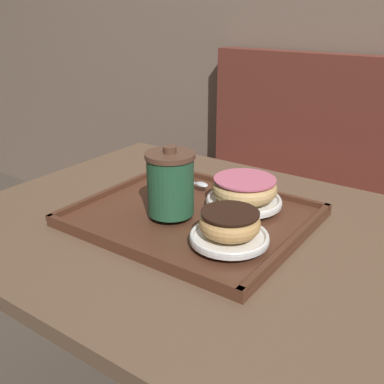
# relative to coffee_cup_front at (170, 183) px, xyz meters

# --- Properties ---
(booth_bench) EXTENTS (1.25, 0.44, 1.00)m
(booth_bench) POSITION_rel_coffee_cup_front_xyz_m (0.11, 0.90, -0.52)
(booth_bench) COLOR brown
(booth_bench) RESTS_ON ground_plane
(cafe_table) EXTENTS (0.96, 0.78, 0.74)m
(cafe_table) POSITION_rel_coffee_cup_front_xyz_m (0.03, 0.03, -0.26)
(cafe_table) COLOR brown
(cafe_table) RESTS_ON ground_plane
(serving_tray) EXTENTS (0.46, 0.39, 0.02)m
(serving_tray) POSITION_rel_coffee_cup_front_xyz_m (0.03, 0.04, -0.08)
(serving_tray) COLOR #512D1E
(serving_tray) RESTS_ON cafe_table
(coffee_cup_front) EXTENTS (0.10, 0.10, 0.14)m
(coffee_cup_front) POSITION_rel_coffee_cup_front_xyz_m (0.00, 0.00, 0.00)
(coffee_cup_front) COLOR #235638
(coffee_cup_front) RESTS_ON serving_tray
(plate_with_chocolate_donut) EXTENTS (0.15, 0.15, 0.01)m
(plate_with_chocolate_donut) POSITION_rel_coffee_cup_front_xyz_m (0.16, -0.03, -0.06)
(plate_with_chocolate_donut) COLOR white
(plate_with_chocolate_donut) RESTS_ON serving_tray
(donut_chocolate_glazed) EXTENTS (0.11, 0.11, 0.04)m
(donut_chocolate_glazed) POSITION_rel_coffee_cup_front_xyz_m (0.16, -0.03, -0.03)
(donut_chocolate_glazed) COLOR tan
(donut_chocolate_glazed) RESTS_ON plate_with_chocolate_donut
(plate_with_plain_donut) EXTENTS (0.16, 0.16, 0.01)m
(plate_with_plain_donut) POSITION_rel_coffee_cup_front_xyz_m (0.10, 0.13, -0.06)
(plate_with_plain_donut) COLOR white
(plate_with_plain_donut) RESTS_ON serving_tray
(donut_plain) EXTENTS (0.14, 0.14, 0.04)m
(donut_plain) POSITION_rel_coffee_cup_front_xyz_m (0.10, 0.13, -0.03)
(donut_plain) COLOR #DBB270
(donut_plain) RESTS_ON plate_with_plain_donut
(spoon) EXTENTS (0.15, 0.03, 0.01)m
(spoon) POSITION_rel_coffee_cup_front_xyz_m (-0.05, 0.16, -0.06)
(spoon) COLOR silver
(spoon) RESTS_ON serving_tray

